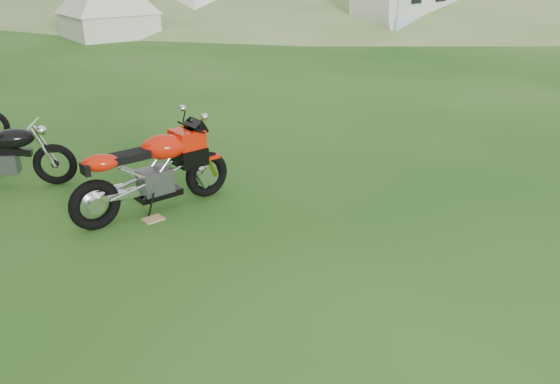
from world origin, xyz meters
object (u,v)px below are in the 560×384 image
object	(u,v)px
vintage_moto_b	(2,154)
sport_motorcycle	(152,166)
tent_left	(107,3)
caravan	(407,5)
plywood_board	(153,219)

from	to	relation	value
vintage_moto_b	sport_motorcycle	bearing A→B (deg)	-27.71
tent_left	caravan	bearing A→B (deg)	-32.87
plywood_board	tent_left	bearing A→B (deg)	89.16
plywood_board	caravan	world-z (taller)	caravan
tent_left	caravan	distance (m)	12.99
sport_motorcycle	plywood_board	bearing A→B (deg)	-126.87
vintage_moto_b	caravan	bearing A→B (deg)	52.85
vintage_moto_b	tent_left	bearing A→B (deg)	92.60
plywood_board	vintage_moto_b	world-z (taller)	vintage_moto_b
vintage_moto_b	plywood_board	bearing A→B (deg)	-33.22
plywood_board	sport_motorcycle	bearing A→B (deg)	74.05
vintage_moto_b	tent_left	size ratio (longest dim) A/B	0.61
tent_left	plywood_board	bearing A→B (deg)	-109.19
plywood_board	caravan	bearing A→B (deg)	50.39
sport_motorcycle	plywood_board	distance (m)	0.71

